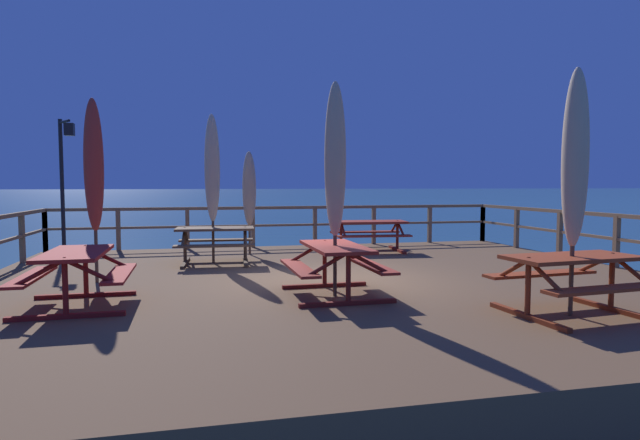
% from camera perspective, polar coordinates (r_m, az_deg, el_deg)
% --- Properties ---
extents(ground_plane, '(600.00, 600.00, 0.00)m').
position_cam_1_polar(ground_plane, '(9.46, 1.09, -11.56)').
color(ground_plane, '#2D5B6B').
extents(wooden_deck, '(12.16, 10.50, 0.85)m').
position_cam_1_polar(wooden_deck, '(9.36, 1.09, -9.05)').
color(wooden_deck, brown).
rests_on(wooden_deck, ground).
extents(railing_waterside_far, '(11.96, 0.10, 1.09)m').
position_cam_1_polar(railing_waterside_far, '(14.15, -3.91, 0.10)').
color(railing_waterside_far, brown).
rests_on(railing_waterside_far, wooden_deck).
extents(railing_side_right, '(0.10, 10.30, 1.09)m').
position_cam_1_polar(railing_side_right, '(12.06, 29.60, -1.05)').
color(railing_side_right, brown).
rests_on(railing_side_right, wooden_deck).
extents(picnic_table_back_left, '(1.81, 1.54, 0.78)m').
position_cam_1_polar(picnic_table_back_left, '(7.45, 25.70, -5.15)').
color(picnic_table_back_left, '#993819').
rests_on(picnic_table_back_left, wooden_deck).
extents(picnic_table_front_left, '(1.70, 1.50, 0.78)m').
position_cam_1_polar(picnic_table_front_left, '(11.29, -11.34, -1.91)').
color(picnic_table_front_left, brown).
rests_on(picnic_table_front_left, wooden_deck).
extents(picnic_table_mid_left, '(1.43, 1.68, 0.78)m').
position_cam_1_polar(picnic_table_mid_left, '(7.87, -25.04, -4.67)').
color(picnic_table_mid_left, maroon).
rests_on(picnic_table_mid_left, wooden_deck).
extents(picnic_table_mid_centre, '(1.42, 1.71, 0.78)m').
position_cam_1_polar(picnic_table_mid_centre, '(7.87, 1.70, -4.30)').
color(picnic_table_mid_centre, maroon).
rests_on(picnic_table_mid_centre, wooden_deck).
extents(picnic_table_front_right, '(1.93, 1.57, 0.78)m').
position_cam_1_polar(picnic_table_front_right, '(13.13, 5.40, -1.02)').
color(picnic_table_front_right, maroon).
rests_on(picnic_table_front_right, wooden_deck).
extents(patio_umbrella_tall_back_left, '(0.32, 0.32, 3.12)m').
position_cam_1_polar(patio_umbrella_tall_back_left, '(7.31, 26.03, 5.96)').
color(patio_umbrella_tall_back_left, '#4C3828').
rests_on(patio_umbrella_tall_back_left, wooden_deck).
extents(patio_umbrella_short_front, '(0.32, 0.32, 3.15)m').
position_cam_1_polar(patio_umbrella_short_front, '(11.30, -11.66, 5.48)').
color(patio_umbrella_short_front, '#4C3828').
rests_on(patio_umbrella_short_front, wooden_deck).
extents(patio_umbrella_tall_front, '(0.32, 0.32, 2.46)m').
position_cam_1_polar(patio_umbrella_tall_front, '(12.52, -7.71, 3.35)').
color(patio_umbrella_tall_front, '#4C3828').
rests_on(patio_umbrella_tall_front, wooden_deck).
extents(patio_umbrella_tall_mid_right, '(0.32, 0.32, 3.18)m').
position_cam_1_polar(patio_umbrella_tall_mid_right, '(7.77, 1.66, 6.48)').
color(patio_umbrella_tall_mid_right, '#4C3828').
rests_on(patio_umbrella_tall_mid_right, wooden_deck).
extents(patio_umbrella_short_back, '(0.32, 0.32, 3.12)m').
position_cam_1_polar(patio_umbrella_short_back, '(9.63, -23.42, 5.42)').
color(patio_umbrella_short_back, '#4C3828').
rests_on(patio_umbrella_short_back, wooden_deck).
extents(lamp_post_hooked, '(0.44, 0.61, 3.20)m').
position_cam_1_polar(lamp_post_hooked, '(13.59, -26.05, 5.35)').
color(lamp_post_hooked, black).
rests_on(lamp_post_hooked, wooden_deck).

